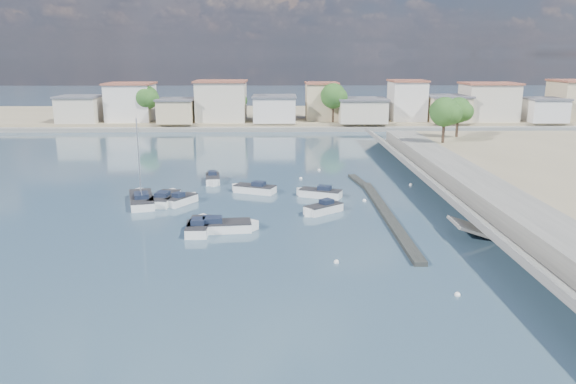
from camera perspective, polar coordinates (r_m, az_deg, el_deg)
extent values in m
plane|color=#314863|center=(82.37, 1.28, 3.34)|extent=(400.00, 400.00, 0.00)
cube|color=slate|center=(59.87, 20.37, -0.65)|extent=(5.00, 90.00, 1.80)
cube|color=slate|center=(58.42, 16.40, -0.69)|extent=(4.17, 90.00, 2.86)
cube|color=slate|center=(50.32, 19.20, -3.80)|extent=(5.31, 3.50, 1.94)
cube|color=black|center=(54.04, 10.03, -2.29)|extent=(1.00, 26.00, 0.35)
cube|color=black|center=(67.32, 7.37, 0.99)|extent=(2.00, 8.05, 0.30)
cube|color=gray|center=(133.73, 0.37, 7.69)|extent=(160.00, 40.00, 1.40)
cube|color=slate|center=(112.92, 0.64, 6.40)|extent=(160.00, 2.50, 0.80)
cube|color=beige|center=(124.28, -20.36, 7.86)|extent=(8.00, 8.00, 5.00)
cube|color=#595960|center=(124.07, -20.46, 9.08)|extent=(8.48, 8.48, 0.35)
cube|color=silver|center=(123.20, -15.66, 8.74)|extent=(9.00, 9.00, 7.50)
cube|color=#99513D|center=(122.95, -15.78, 10.56)|extent=(9.54, 9.54, 0.35)
cube|color=#CDB88D|center=(118.29, -11.23, 8.07)|extent=(7.00, 8.00, 4.50)
cube|color=#595960|center=(118.09, -11.29, 9.24)|extent=(7.42, 8.48, 0.35)
cube|color=beige|center=(118.89, -6.78, 9.11)|extent=(10.00, 9.00, 8.00)
cube|color=#99513D|center=(118.62, -6.84, 11.12)|extent=(10.60, 9.54, 0.35)
cube|color=silver|center=(117.45, -1.40, 8.41)|extent=(8.50, 8.50, 5.00)
cube|color=#595960|center=(117.23, -1.41, 9.71)|extent=(9.01, 9.01, 0.35)
cube|color=#CDB88D|center=(120.69, 3.42, 9.13)|extent=(6.50, 7.50, 7.50)
cube|color=#99513D|center=(120.44, 3.44, 10.99)|extent=(6.89, 7.95, 0.35)
cube|color=beige|center=(117.77, 7.48, 8.19)|extent=(9.50, 9.00, 4.50)
cube|color=#595960|center=(117.56, 7.52, 9.36)|extent=(10.07, 9.54, 0.35)
cube|color=silver|center=(122.41, 11.99, 9.04)|extent=(7.00, 8.00, 8.00)
cube|color=#99513D|center=(122.15, 12.09, 10.99)|extent=(7.42, 8.48, 0.35)
cube|color=#CDB88D|center=(122.66, 15.84, 8.12)|extent=(8.00, 9.00, 5.00)
cube|color=#595960|center=(122.45, 15.93, 9.37)|extent=(8.48, 9.54, 0.35)
cube|color=beige|center=(126.38, 19.70, 8.57)|extent=(10.50, 8.50, 7.50)
cube|color=#99513D|center=(126.13, 19.85, 10.34)|extent=(11.13, 9.01, 0.35)
cube|color=silver|center=(128.97, 24.57, 7.55)|extent=(7.50, 7.50, 4.50)
cube|color=#595960|center=(128.78, 24.68, 8.62)|extent=(7.95, 7.95, 0.35)
cube|color=#CDB88D|center=(135.09, 27.20, 8.25)|extent=(9.00, 9.50, 8.00)
cylinder|color=#38281E|center=(119.54, -14.08, 7.70)|extent=(0.44, 0.44, 3.38)
sphere|color=#1D4517|center=(119.26, -14.17, 9.30)|extent=(4.80, 4.80, 4.80)
sphere|color=#1D4517|center=(118.49, -13.80, 9.18)|extent=(3.60, 3.60, 3.60)
sphere|color=#1D4517|center=(119.85, -14.48, 9.37)|extent=(3.30, 3.30, 3.30)
cylinder|color=#38281E|center=(119.86, -5.26, 7.96)|extent=(0.44, 0.44, 2.93)
sphere|color=#1D4517|center=(119.60, -5.29, 9.34)|extent=(4.16, 4.16, 4.16)
sphere|color=#1D4517|center=(119.04, -4.92, 9.23)|extent=(3.12, 3.12, 3.12)
sphere|color=#1D4517|center=(120.02, -5.59, 9.41)|extent=(2.86, 2.86, 2.86)
cylinder|color=#38281E|center=(116.09, 4.59, 7.96)|extent=(0.44, 0.44, 3.60)
sphere|color=#1D4517|center=(115.78, 4.62, 9.71)|extent=(5.12, 5.12, 5.12)
sphere|color=#1D4517|center=(115.26, 5.13, 9.56)|extent=(3.84, 3.84, 3.84)
sphere|color=#1D4517|center=(116.17, 4.20, 9.81)|extent=(3.52, 3.52, 3.52)
cylinder|color=#38281E|center=(121.65, 12.04, 7.86)|extent=(0.44, 0.44, 3.15)
sphere|color=#1D4517|center=(121.39, 12.11, 9.32)|extent=(4.48, 4.48, 4.48)
sphere|color=#1D4517|center=(121.05, 12.56, 9.19)|extent=(3.36, 3.36, 3.36)
sphere|color=#1D4517|center=(121.63, 11.75, 9.41)|extent=(3.08, 3.08, 3.08)
cylinder|color=#38281E|center=(125.31, 19.34, 7.45)|extent=(0.44, 0.44, 2.70)
sphere|color=#1D4517|center=(125.07, 19.44, 8.66)|extent=(3.84, 3.84, 3.84)
sphere|color=#1D4517|center=(124.89, 19.82, 8.54)|extent=(2.88, 2.88, 2.88)
sphere|color=#1D4517|center=(125.20, 19.13, 8.75)|extent=(2.64, 2.64, 2.64)
cylinder|color=#38281E|center=(89.39, 15.50, 5.87)|extent=(0.44, 0.44, 3.15)
sphere|color=#1D4517|center=(89.04, 15.63, 7.85)|extent=(4.48, 4.48, 4.48)
sphere|color=#1D4517|center=(88.77, 16.24, 7.66)|extent=(3.36, 3.36, 3.36)
sphere|color=#1D4517|center=(89.23, 15.12, 7.98)|extent=(3.08, 3.08, 3.08)
cylinder|color=#38281E|center=(96.27, 16.79, 6.25)|extent=(0.44, 0.44, 2.93)
sphere|color=#1D4517|center=(95.96, 16.91, 7.96)|extent=(4.16, 4.16, 4.16)
sphere|color=#1D4517|center=(95.73, 17.45, 7.79)|extent=(3.12, 3.12, 3.12)
sphere|color=#1D4517|center=(96.12, 16.47, 8.08)|extent=(2.86, 2.86, 2.86)
cube|color=white|center=(49.38, -9.01, -3.64)|extent=(1.82, 4.64, 1.00)
cube|color=white|center=(51.27, -8.71, -2.97)|extent=(1.81, 1.81, 1.00)
cube|color=#262628|center=(49.24, -9.03, -3.08)|extent=(1.85, 4.64, 0.08)
cube|color=#192135|center=(48.73, -9.11, -2.97)|extent=(1.13, 1.39, 0.48)
cube|color=white|center=(58.61, -10.80, -0.93)|extent=(3.18, 3.85, 1.00)
cube|color=white|center=(59.73, -9.81, -0.60)|extent=(1.24, 1.24, 1.00)
cube|color=#262628|center=(58.48, -10.82, -0.45)|extent=(3.20, 3.87, 0.08)
cube|color=#192135|center=(58.17, -11.07, -0.30)|extent=(1.35, 1.41, 0.48)
cube|color=white|center=(60.50, 3.32, -0.23)|extent=(4.73, 3.22, 1.00)
cube|color=white|center=(61.09, 1.61, -0.08)|extent=(1.56, 1.56, 1.00)
cube|color=#262628|center=(60.39, 3.33, 0.23)|extent=(4.74, 3.25, 0.08)
cube|color=#192135|center=(60.20, 3.73, 0.41)|extent=(1.62, 1.46, 0.48)
cube|color=white|center=(54.55, 3.62, -1.81)|extent=(4.02, 3.65, 1.00)
cube|color=white|center=(53.48, 2.33, -2.11)|extent=(1.24, 1.24, 1.00)
cube|color=#262628|center=(54.42, 3.63, -1.30)|extent=(4.04, 3.67, 0.08)
cube|color=#192135|center=(54.62, 3.93, -0.99)|extent=(1.52, 1.49, 0.48)
cube|color=white|center=(59.52, -12.44, -0.78)|extent=(2.66, 5.34, 1.00)
cube|color=white|center=(61.54, -11.80, -0.27)|extent=(2.01, 2.01, 1.00)
cube|color=#262628|center=(59.40, -12.46, -0.31)|extent=(2.70, 5.35, 0.08)
cube|color=#192135|center=(58.87, -12.63, -0.21)|extent=(1.44, 1.68, 0.48)
cube|color=white|center=(62.43, -3.37, 0.21)|extent=(4.84, 3.32, 1.00)
cube|color=white|center=(63.22, -4.97, 0.35)|extent=(1.67, 1.67, 1.00)
cube|color=#262628|center=(62.32, -3.38, 0.65)|extent=(4.86, 3.36, 0.08)
cube|color=#192135|center=(62.09, -3.00, 0.84)|extent=(1.66, 1.53, 0.48)
cube|color=white|center=(68.07, -7.66, 1.25)|extent=(2.13, 4.40, 1.00)
cube|color=white|center=(66.29, -7.63, 0.91)|extent=(1.59, 1.59, 1.00)
cube|color=#262628|center=(67.97, -7.67, 1.66)|extent=(2.17, 4.41, 0.08)
cube|color=#192135|center=(68.33, -7.69, 1.93)|extent=(1.15, 1.39, 0.48)
cube|color=white|center=(49.26, -7.01, -3.61)|extent=(5.75, 2.77, 1.00)
cube|color=white|center=(49.32, -4.24, -3.52)|extent=(2.16, 2.16, 1.00)
cube|color=#262628|center=(49.11, -7.03, -3.06)|extent=(5.75, 2.82, 0.08)
cube|color=#192135|center=(49.04, -7.69, -2.81)|extent=(1.80, 1.52, 0.48)
cube|color=white|center=(59.63, -14.66, -0.88)|extent=(3.97, 7.07, 1.00)
cube|color=white|center=(62.49, -14.78, -0.22)|extent=(2.15, 2.15, 1.00)
cube|color=#262628|center=(59.51, -14.69, -0.42)|extent=(4.02, 7.08, 0.08)
cube|color=#192135|center=(58.80, -14.68, -0.34)|extent=(1.88, 2.31, 0.48)
cylinder|color=silver|center=(58.68, -14.93, 3.37)|extent=(0.12, 0.12, 8.00)
cylinder|color=silver|center=(58.17, -14.68, -0.03)|extent=(0.73, 2.33, 0.08)
sphere|color=white|center=(41.84, 4.94, -7.12)|extent=(0.41, 0.41, 0.41)
sphere|color=white|center=(59.29, 7.78, -0.88)|extent=(0.41, 0.41, 0.41)
sphere|color=white|center=(37.92, 16.84, -9.98)|extent=(0.41, 0.41, 0.41)
sphere|color=white|center=(67.41, 12.36, 0.71)|extent=(0.41, 0.41, 0.41)
sphere|color=white|center=(74.35, 3.17, 2.22)|extent=(0.41, 0.41, 0.41)
sphere|color=white|center=(69.19, 1.30, 1.36)|extent=(0.41, 0.41, 0.41)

